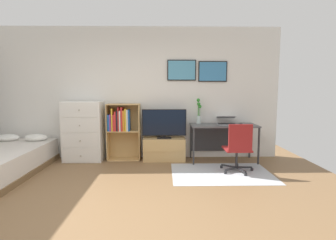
{
  "coord_description": "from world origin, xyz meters",
  "views": [
    {
      "loc": [
        0.67,
        -3.09,
        1.44
      ],
      "look_at": [
        0.75,
        1.5,
        0.9
      ],
      "focal_mm": 28.18,
      "sensor_mm": 36.0,
      "label": 1
    }
  ],
  "objects_px": {
    "office_chair": "(238,147)",
    "laptop": "(226,121)",
    "television": "(164,124)",
    "bamboo_vase": "(199,112)",
    "dresser": "(83,131)",
    "tv_stand": "(164,149)",
    "bed": "(0,161)",
    "bookshelf": "(122,126)",
    "desk": "(223,131)",
    "computer_mouse": "(241,124)"
  },
  "relations": [
    {
      "from": "dresser",
      "to": "bookshelf",
      "type": "bearing_deg",
      "value": 4.53
    },
    {
      "from": "bed",
      "to": "bamboo_vase",
      "type": "bearing_deg",
      "value": 14.09
    },
    {
      "from": "tv_stand",
      "to": "office_chair",
      "type": "height_order",
      "value": "office_chair"
    },
    {
      "from": "bed",
      "to": "desk",
      "type": "height_order",
      "value": "desk"
    },
    {
      "from": "bookshelf",
      "to": "laptop",
      "type": "distance_m",
      "value": 2.12
    },
    {
      "from": "bookshelf",
      "to": "office_chair",
      "type": "height_order",
      "value": "bookshelf"
    },
    {
      "from": "laptop",
      "to": "dresser",
      "type": "bearing_deg",
      "value": -173.86
    },
    {
      "from": "office_chair",
      "to": "dresser",
      "type": "bearing_deg",
      "value": 164.39
    },
    {
      "from": "office_chair",
      "to": "bed",
      "type": "bearing_deg",
      "value": -180.0
    },
    {
      "from": "office_chair",
      "to": "laptop",
      "type": "distance_m",
      "value": 0.92
    },
    {
      "from": "dresser",
      "to": "office_chair",
      "type": "height_order",
      "value": "dresser"
    },
    {
      "from": "television",
      "to": "desk",
      "type": "relative_size",
      "value": 0.68
    },
    {
      "from": "dresser",
      "to": "bamboo_vase",
      "type": "distance_m",
      "value": 2.36
    },
    {
      "from": "desk",
      "to": "computer_mouse",
      "type": "bearing_deg",
      "value": -15.37
    },
    {
      "from": "television",
      "to": "laptop",
      "type": "relative_size",
      "value": 2.0
    },
    {
      "from": "bookshelf",
      "to": "desk",
      "type": "xyz_separation_m",
      "value": [
        2.04,
        -0.06,
        -0.09
      ]
    },
    {
      "from": "bed",
      "to": "dresser",
      "type": "height_order",
      "value": "dresser"
    },
    {
      "from": "laptop",
      "to": "computer_mouse",
      "type": "xyz_separation_m",
      "value": [
        0.27,
        -0.11,
        -0.05
      ]
    },
    {
      "from": "dresser",
      "to": "office_chair",
      "type": "bearing_deg",
      "value": -16.03
    },
    {
      "from": "bamboo_vase",
      "to": "dresser",
      "type": "bearing_deg",
      "value": -177.34
    },
    {
      "from": "desk",
      "to": "dresser",
      "type": "bearing_deg",
      "value": -179.94
    },
    {
      "from": "television",
      "to": "computer_mouse",
      "type": "distance_m",
      "value": 1.53
    },
    {
      "from": "bookshelf",
      "to": "computer_mouse",
      "type": "height_order",
      "value": "bookshelf"
    },
    {
      "from": "desk",
      "to": "laptop",
      "type": "xyz_separation_m",
      "value": [
        0.08,
        0.02,
        0.2
      ]
    },
    {
      "from": "desk",
      "to": "laptop",
      "type": "distance_m",
      "value": 0.22
    },
    {
      "from": "office_chair",
      "to": "bamboo_vase",
      "type": "height_order",
      "value": "bamboo_vase"
    },
    {
      "from": "bed",
      "to": "bookshelf",
      "type": "relative_size",
      "value": 1.79
    },
    {
      "from": "bed",
      "to": "bookshelf",
      "type": "bearing_deg",
      "value": 23.4
    },
    {
      "from": "bookshelf",
      "to": "television",
      "type": "height_order",
      "value": "bookshelf"
    },
    {
      "from": "tv_stand",
      "to": "office_chair",
      "type": "xyz_separation_m",
      "value": [
        1.27,
        -0.85,
        0.23
      ]
    },
    {
      "from": "bed",
      "to": "desk",
      "type": "relative_size",
      "value": 1.57
    },
    {
      "from": "bed",
      "to": "bamboo_vase",
      "type": "height_order",
      "value": "bamboo_vase"
    },
    {
      "from": "tv_stand",
      "to": "dresser",
      "type": "bearing_deg",
      "value": -179.47
    },
    {
      "from": "bed",
      "to": "computer_mouse",
      "type": "height_order",
      "value": "computer_mouse"
    },
    {
      "from": "bed",
      "to": "dresser",
      "type": "bearing_deg",
      "value": 33.5
    },
    {
      "from": "television",
      "to": "bamboo_vase",
      "type": "height_order",
      "value": "bamboo_vase"
    },
    {
      "from": "bamboo_vase",
      "to": "bed",
      "type": "bearing_deg",
      "value": -165.53
    },
    {
      "from": "dresser",
      "to": "bookshelf",
      "type": "height_order",
      "value": "dresser"
    },
    {
      "from": "computer_mouse",
      "to": "television",
      "type": "bearing_deg",
      "value": 176.83
    },
    {
      "from": "bed",
      "to": "tv_stand",
      "type": "bearing_deg",
      "value": 15.79
    },
    {
      "from": "dresser",
      "to": "computer_mouse",
      "type": "relative_size",
      "value": 11.52
    },
    {
      "from": "dresser",
      "to": "bamboo_vase",
      "type": "xyz_separation_m",
      "value": [
        2.33,
        0.11,
        0.37
      ]
    },
    {
      "from": "television",
      "to": "computer_mouse",
      "type": "bearing_deg",
      "value": -3.17
    },
    {
      "from": "tv_stand",
      "to": "office_chair",
      "type": "relative_size",
      "value": 0.98
    },
    {
      "from": "bookshelf",
      "to": "desk",
      "type": "relative_size",
      "value": 0.88
    },
    {
      "from": "desk",
      "to": "bamboo_vase",
      "type": "height_order",
      "value": "bamboo_vase"
    },
    {
      "from": "bed",
      "to": "computer_mouse",
      "type": "xyz_separation_m",
      "value": [
        4.34,
        0.71,
        0.54
      ]
    },
    {
      "from": "tv_stand",
      "to": "laptop",
      "type": "bearing_deg",
      "value": 0.24
    },
    {
      "from": "television",
      "to": "laptop",
      "type": "xyz_separation_m",
      "value": [
        1.26,
        0.03,
        0.06
      ]
    },
    {
      "from": "bed",
      "to": "laptop",
      "type": "distance_m",
      "value": 4.2
    }
  ]
}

